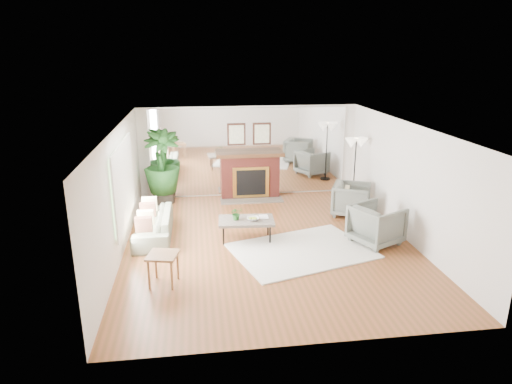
{
  "coord_description": "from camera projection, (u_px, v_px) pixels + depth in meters",
  "views": [
    {
      "loc": [
        -1.47,
        -8.81,
        3.96
      ],
      "look_at": [
        -0.19,
        0.6,
        0.98
      ],
      "focal_mm": 32.0,
      "sensor_mm": 36.0,
      "label": 1
    }
  ],
  "objects": [
    {
      "name": "wall_back",
      "position": [
        249.0,
        152.0,
        12.63
      ],
      "size": [
        6.0,
        0.02,
        2.5
      ],
      "primitive_type": "cube",
      "color": "silver",
      "rests_on": "ground"
    },
    {
      "name": "coffee_table",
      "position": [
        246.0,
        221.0,
        9.78
      ],
      "size": [
        1.23,
        0.77,
        0.47
      ],
      "rotation": [
        0.0,
        0.0,
        -0.07
      ],
      "color": "#685F52",
      "rests_on": "ground"
    },
    {
      "name": "armchair_front",
      "position": [
        376.0,
        224.0,
        9.62
      ],
      "size": [
        1.24,
        1.23,
        0.85
      ],
      "primitive_type": "imported",
      "rotation": [
        0.0,
        0.0,
        2.03
      ],
      "color": "slate",
      "rests_on": "ground"
    },
    {
      "name": "ground",
      "position": [
        269.0,
        244.0,
        9.71
      ],
      "size": [
        7.0,
        7.0,
        0.0
      ],
      "primitive_type": "plane",
      "color": "brown",
      "rests_on": "ground"
    },
    {
      "name": "window_panel",
      "position": [
        123.0,
        183.0,
        9.3
      ],
      "size": [
        0.04,
        2.4,
        1.5
      ],
      "primitive_type": "cube",
      "color": "#B2E09E",
      "rests_on": "wall_left"
    },
    {
      "name": "wall_left",
      "position": [
        119.0,
        194.0,
        8.95
      ],
      "size": [
        0.02,
        7.0,
        2.5
      ],
      "primitive_type": "cube",
      "color": "silver",
      "rests_on": "ground"
    },
    {
      "name": "armchair_back",
      "position": [
        351.0,
        199.0,
        11.29
      ],
      "size": [
        1.17,
        1.16,
        0.81
      ],
      "primitive_type": "imported",
      "rotation": [
        0.0,
        0.0,
        1.13
      ],
      "color": "slate",
      "rests_on": "ground"
    },
    {
      "name": "potted_ficus",
      "position": [
        162.0,
        165.0,
        12.02
      ],
      "size": [
        1.1,
        1.1,
        1.95
      ],
      "color": "black",
      "rests_on": "ground"
    },
    {
      "name": "tabletop_plant",
      "position": [
        236.0,
        213.0,
        9.72
      ],
      "size": [
        0.3,
        0.28,
        0.28
      ],
      "primitive_type": "imported",
      "rotation": [
        0.0,
        0.0,
        0.26
      ],
      "color": "#235820",
      "rests_on": "coffee_table"
    },
    {
      "name": "fruit_bowl",
      "position": [
        253.0,
        219.0,
        9.72
      ],
      "size": [
        0.26,
        0.26,
        0.06
      ],
      "primitive_type": "imported",
      "rotation": [
        0.0,
        0.0,
        0.01
      ],
      "color": "olive",
      "rests_on": "coffee_table"
    },
    {
      "name": "sofa",
      "position": [
        153.0,
        225.0,
        9.97
      ],
      "size": [
        0.77,
        1.95,
        0.57
      ],
      "primitive_type": "imported",
      "rotation": [
        0.0,
        0.0,
        -1.58
      ],
      "color": "slate",
      "rests_on": "ground"
    },
    {
      "name": "wall_right",
      "position": [
        408.0,
        182.0,
        9.71
      ],
      "size": [
        0.02,
        7.0,
        2.5
      ],
      "primitive_type": "cube",
      "color": "silver",
      "rests_on": "ground"
    },
    {
      "name": "fireplace",
      "position": [
        250.0,
        174.0,
        12.59
      ],
      "size": [
        1.85,
        0.83,
        2.05
      ],
      "color": "maroon",
      "rests_on": "ground"
    },
    {
      "name": "side_table",
      "position": [
        163.0,
        259.0,
        7.91
      ],
      "size": [
        0.6,
        0.6,
        0.57
      ],
      "rotation": [
        0.0,
        0.0,
        -0.22
      ],
      "color": "olive",
      "rests_on": "ground"
    },
    {
      "name": "area_rug",
      "position": [
        302.0,
        251.0,
        9.34
      ],
      "size": [
        3.13,
        2.61,
        0.03
      ],
      "primitive_type": "cube",
      "rotation": [
        0.0,
        0.0,
        0.29
      ],
      "color": "white",
      "rests_on": "ground"
    },
    {
      "name": "floor_lamp",
      "position": [
        356.0,
        148.0,
        11.61
      ],
      "size": [
        0.59,
        0.33,
        1.81
      ],
      "color": "black",
      "rests_on": "ground"
    },
    {
      "name": "book",
      "position": [
        259.0,
        217.0,
        9.87
      ],
      "size": [
        0.2,
        0.26,
        0.02
      ],
      "primitive_type": "imported",
      "rotation": [
        0.0,
        0.0,
        -0.02
      ],
      "color": "olive",
      "rests_on": "coffee_table"
    },
    {
      "name": "mirror_panel",
      "position": [
        249.0,
        152.0,
        12.61
      ],
      "size": [
        5.4,
        0.04,
        2.4
      ],
      "primitive_type": "cube",
      "color": "silver",
      "rests_on": "wall_back"
    }
  ]
}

